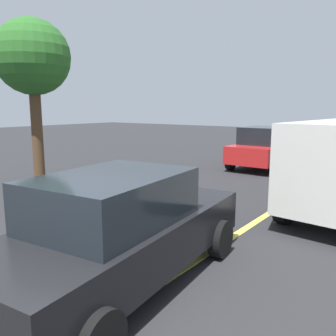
% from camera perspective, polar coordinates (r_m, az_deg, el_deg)
% --- Properties ---
extents(lane_marking_centre, '(28.00, 0.16, 0.01)m').
position_cam_1_polar(lane_marking_centre, '(6.25, 5.83, -13.84)').
color(lane_marking_centre, '#E0D14C').
extents(car_black_near_curb, '(4.65, 2.33, 1.63)m').
position_cam_1_polar(car_black_near_curb, '(5.05, -7.62, -9.83)').
color(car_black_near_curb, black).
rests_on(car_black_near_curb, ground_plane).
extents(car_red_crossing, '(4.10, 2.10, 1.71)m').
position_cam_1_polar(car_red_crossing, '(15.18, 15.51, 3.18)').
color(car_red_crossing, red).
rests_on(car_red_crossing, ground_plane).
extents(tree_left_verge, '(2.18, 2.18, 5.02)m').
position_cam_1_polar(tree_left_verge, '(11.37, -21.02, 16.03)').
color(tree_left_verge, '#513823').
rests_on(tree_left_verge, ground_plane).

